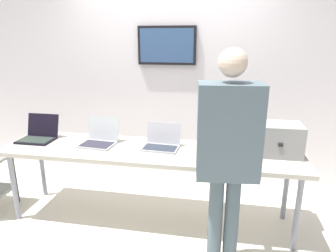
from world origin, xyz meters
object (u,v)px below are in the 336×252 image
object	(u,v)px
laptop_station_0	(39,134)
person	(228,147)
laptop_station_1	(100,138)
laptop_station_2	(162,142)
workbench	(149,154)
laptop_station_3	(229,146)
equipment_box	(277,139)

from	to	relation	value
laptop_station_0	person	world-z (taller)	person
laptop_station_0	laptop_station_1	distance (m)	0.70
laptop_station_2	person	distance (m)	0.96
workbench	laptop_station_3	size ratio (longest dim) A/B	7.99
laptop_station_2	laptop_station_1	bearing A→B (deg)	-179.35
workbench	laptop_station_2	size ratio (longest dim) A/B	8.05
laptop_station_3	laptop_station_2	bearing A→B (deg)	-179.11
workbench	laptop_station_1	xyz separation A→B (m)	(-0.54, 0.06, 0.11)
laptop_station_3	workbench	bearing A→B (deg)	-174.34
equipment_box	laptop_station_3	world-z (taller)	equipment_box
laptop_station_0	laptop_station_1	world-z (taller)	laptop_station_1
equipment_box	laptop_station_2	xyz separation A→B (m)	(-1.09, -0.04, -0.09)
equipment_box	laptop_station_0	xyz separation A→B (m)	(-2.44, -0.03, -0.09)
laptop_station_1	laptop_station_2	distance (m)	0.65
workbench	equipment_box	world-z (taller)	equipment_box
workbench	equipment_box	size ratio (longest dim) A/B	6.92
laptop_station_0	laptop_station_1	bearing A→B (deg)	-0.97
laptop_station_2	laptop_station_3	size ratio (longest dim) A/B	0.99
laptop_station_1	person	xyz separation A→B (m)	(1.27, -0.68, 0.24)
laptop_station_0	workbench	bearing A→B (deg)	-3.26
laptop_station_2	person	size ratio (longest dim) A/B	0.21
workbench	equipment_box	bearing A→B (deg)	4.84
laptop_station_2	person	world-z (taller)	person
laptop_station_1	laptop_station_0	bearing A→B (deg)	179.03
laptop_station_1	laptop_station_2	world-z (taller)	laptop_station_1
laptop_station_3	person	size ratio (longest dim) A/B	0.21
laptop_station_2	laptop_station_3	distance (m)	0.66
laptop_station_1	person	distance (m)	1.46
workbench	laptop_station_1	world-z (taller)	laptop_station_1
workbench	person	bearing A→B (deg)	-40.28
laptop_station_1	laptop_station_2	bearing A→B (deg)	0.65
equipment_box	laptop_station_2	bearing A→B (deg)	-178.10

